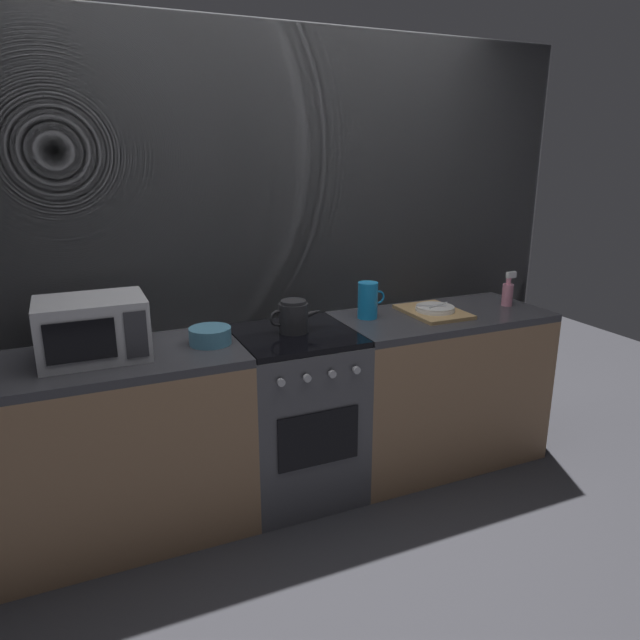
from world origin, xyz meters
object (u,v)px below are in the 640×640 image
(kettle, at_px, (294,317))
(dish_pile, at_px, (434,311))
(spray_bottle, at_px, (508,293))
(pitcher, at_px, (368,300))
(microwave, at_px, (92,328))
(mixing_bowl, at_px, (210,336))
(stove_unit, at_px, (296,414))

(kettle, distance_m, dish_pile, 0.85)
(kettle, relative_size, spray_bottle, 1.40)
(pitcher, bearing_deg, kettle, -170.44)
(microwave, distance_m, mixing_bowl, 0.52)
(kettle, relative_size, mixing_bowl, 1.42)
(kettle, bearing_deg, dish_pile, -0.20)
(mixing_bowl, bearing_deg, pitcher, 6.08)
(stove_unit, height_order, mixing_bowl, mixing_bowl)
(kettle, bearing_deg, spray_bottle, -1.05)
(microwave, bearing_deg, dish_pile, -0.29)
(stove_unit, relative_size, microwave, 1.96)
(microwave, distance_m, kettle, 0.95)
(microwave, xyz_separation_m, spray_bottle, (2.30, -0.03, -0.06))
(kettle, distance_m, pitcher, 0.47)
(stove_unit, xyz_separation_m, spray_bottle, (1.35, -0.01, 0.53))
(stove_unit, height_order, spray_bottle, spray_bottle)
(kettle, relative_size, dish_pile, 0.71)
(stove_unit, bearing_deg, mixing_bowl, -179.57)
(dish_pile, height_order, spray_bottle, spray_bottle)
(spray_bottle, bearing_deg, kettle, 178.95)
(microwave, height_order, mixing_bowl, microwave)
(stove_unit, xyz_separation_m, dish_pile, (0.85, 0.01, 0.47))
(microwave, height_order, dish_pile, microwave)
(kettle, distance_m, mixing_bowl, 0.44)
(microwave, height_order, kettle, microwave)
(stove_unit, distance_m, pitcher, 0.73)
(mixing_bowl, distance_m, spray_bottle, 1.79)
(microwave, bearing_deg, pitcher, 2.93)
(microwave, xyz_separation_m, pitcher, (1.42, 0.07, -0.03))
(stove_unit, xyz_separation_m, microwave, (-0.95, 0.02, 0.59))
(dish_pile, xyz_separation_m, spray_bottle, (0.50, -0.02, 0.06))
(stove_unit, bearing_deg, microwave, 178.79)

